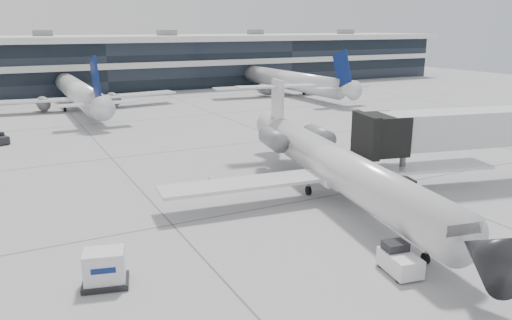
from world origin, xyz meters
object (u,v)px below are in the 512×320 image
jet_bridge (482,128)px  baggage_tug (399,260)px  ramp_worker (458,220)px  cargo_uld (105,269)px  regional_jet (336,165)px

jet_bridge → baggage_tug: 20.60m
ramp_worker → cargo_uld: bearing=-45.6°
regional_jet → ramp_worker: bearing=-62.9°
jet_bridge → regional_jet: bearing=-176.7°
baggage_tug → jet_bridge: bearing=38.5°
cargo_uld → ramp_worker: bearing=5.1°
regional_jet → ramp_worker: (2.86, -9.49, -1.74)m
regional_jet → cargo_uld: size_ratio=12.64×
ramp_worker → cargo_uld: cargo_uld is taller
regional_jet → jet_bridge: size_ratio=1.69×
regional_jet → ramp_worker: 10.07m
regional_jet → jet_bridge: (13.55, -2.18, 2.07)m
jet_bridge → ramp_worker: jet_bridge is taller
jet_bridge → cargo_uld: (-32.42, -3.69, -3.81)m
jet_bridge → cargo_uld: size_ratio=7.49×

